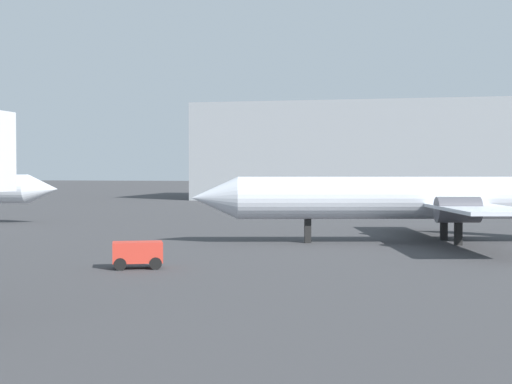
% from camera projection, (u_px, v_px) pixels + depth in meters
% --- Properties ---
extents(airplane_on_taxiway, '(31.46, 23.11, 10.27)m').
position_uv_depth(airplane_on_taxiway, '(437.00, 198.00, 49.90)').
color(airplane_on_taxiway, silver).
rests_on(airplane_on_taxiway, ground_plane).
extents(baggage_cart, '(2.72, 2.14, 1.30)m').
position_uv_depth(baggage_cart, '(138.00, 253.00, 36.91)').
color(baggage_cart, red).
rests_on(baggage_cart, ground_plane).
extents(terminal_building, '(71.43, 27.68, 15.22)m').
position_uv_depth(terminal_building, '(424.00, 152.00, 123.47)').
color(terminal_building, '#999EA3').
rests_on(terminal_building, ground_plane).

